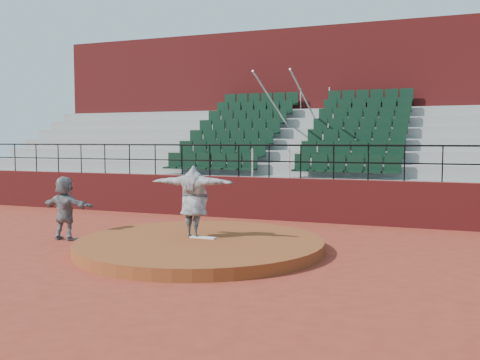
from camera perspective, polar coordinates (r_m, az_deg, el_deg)
name	(u,v)px	position (r m, az deg, el deg)	size (l,w,h in m)	color
ground	(200,250)	(12.05, -4.30, -7.49)	(90.00, 90.00, 0.00)	maroon
pitchers_mound	(200,245)	(12.03, -4.30, -6.91)	(5.50, 5.50, 0.25)	brown
pitching_rubber	(203,237)	(12.14, -4.00, -6.13)	(0.60, 0.15, 0.03)	white
boundary_wall	(269,198)	(16.56, 3.10, -1.98)	(24.00, 0.30, 1.30)	maroon
wall_railing	(269,154)	(16.46, 3.12, 2.79)	(24.04, 0.05, 1.03)	black
seating_deck	(299,167)	(19.99, 6.32, 1.35)	(24.00, 5.97, 4.63)	gray
press_box_facade	(322,115)	(23.83, 8.79, 6.87)	(24.00, 3.00, 7.10)	maroon
pitcher	(194,202)	(12.18, -4.94, -2.30)	(2.00, 0.54, 1.63)	black
fielder	(65,208)	(13.84, -18.17, -2.86)	(1.46, 0.47, 1.57)	black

